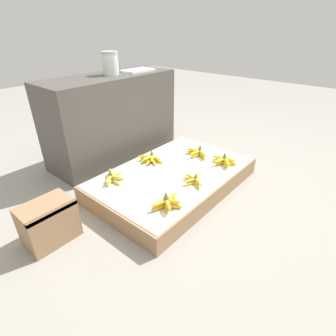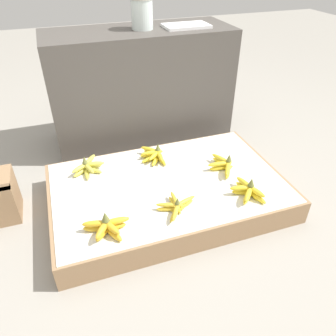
# 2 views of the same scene
# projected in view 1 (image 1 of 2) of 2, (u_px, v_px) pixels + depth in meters

# --- Properties ---
(ground_plane) EXTENTS (10.00, 10.00, 0.00)m
(ground_plane) POSITION_uv_depth(u_px,v_px,m) (173.00, 186.00, 2.15)
(ground_plane) COLOR gray
(display_platform) EXTENTS (1.29, 0.81, 0.14)m
(display_platform) POSITION_uv_depth(u_px,v_px,m) (173.00, 179.00, 2.11)
(display_platform) COLOR #997551
(display_platform) RESTS_ON ground_plane
(back_vendor_table) EXTENTS (1.25, 0.47, 0.78)m
(back_vendor_table) POSITION_uv_depth(u_px,v_px,m) (113.00, 118.00, 2.47)
(back_vendor_table) COLOR #4C4742
(back_vendor_table) RESTS_ON ground_plane
(wooden_crate) EXTENTS (0.30, 0.21, 0.26)m
(wooden_crate) POSITION_uv_depth(u_px,v_px,m) (49.00, 222.00, 1.56)
(wooden_crate) COLOR #997551
(wooden_crate) RESTS_ON ground_plane
(banana_bunch_front_left) EXTENTS (0.22, 0.15, 0.11)m
(banana_bunch_front_left) POSITION_uv_depth(u_px,v_px,m) (167.00, 203.00, 1.65)
(banana_bunch_front_left) COLOR gold
(banana_bunch_front_left) RESTS_ON display_platform
(banana_bunch_front_midleft) EXTENTS (0.21, 0.21, 0.08)m
(banana_bunch_front_midleft) POSITION_uv_depth(u_px,v_px,m) (194.00, 180.00, 1.92)
(banana_bunch_front_midleft) COLOR gold
(banana_bunch_front_midleft) RESTS_ON display_platform
(banana_bunch_front_midright) EXTENTS (0.15, 0.22, 0.10)m
(banana_bunch_front_midright) POSITION_uv_depth(u_px,v_px,m) (224.00, 161.00, 2.16)
(banana_bunch_front_midright) COLOR yellow
(banana_bunch_front_midright) RESTS_ON display_platform
(banana_bunch_middle_midright) EXTENTS (0.16, 0.24, 0.10)m
(banana_bunch_middle_midright) POSITION_uv_depth(u_px,v_px,m) (198.00, 153.00, 2.30)
(banana_bunch_middle_midright) COLOR yellow
(banana_bunch_middle_midright) RESTS_ON display_platform
(banana_bunch_back_left) EXTENTS (0.20, 0.21, 0.10)m
(banana_bunch_back_left) POSITION_uv_depth(u_px,v_px,m) (113.00, 177.00, 1.94)
(banana_bunch_back_left) COLOR gold
(banana_bunch_back_left) RESTS_ON display_platform
(banana_bunch_back_midleft) EXTENTS (0.15, 0.21, 0.10)m
(banana_bunch_back_midleft) POSITION_uv_depth(u_px,v_px,m) (151.00, 159.00, 2.21)
(banana_bunch_back_midleft) COLOR yellow
(banana_bunch_back_midleft) RESTS_ON display_platform
(glass_jar) EXTENTS (0.14, 0.14, 0.19)m
(glass_jar) POSITION_uv_depth(u_px,v_px,m) (110.00, 63.00, 2.25)
(glass_jar) COLOR silver
(glass_jar) RESTS_ON back_vendor_table
(foam_tray_white) EXTENTS (0.30, 0.18, 0.02)m
(foam_tray_white) POSITION_uv_depth(u_px,v_px,m) (138.00, 70.00, 2.46)
(foam_tray_white) COLOR white
(foam_tray_white) RESTS_ON back_vendor_table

